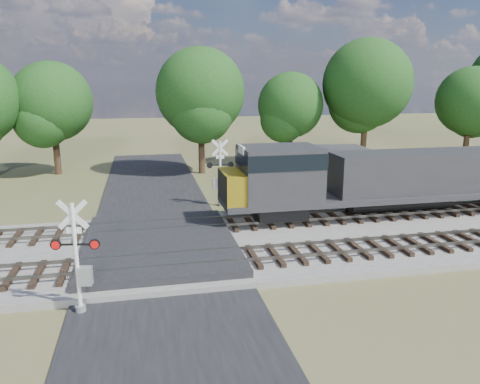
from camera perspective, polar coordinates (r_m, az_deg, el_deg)
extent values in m
plane|color=#47502A|center=(22.44, -9.61, -7.65)|extent=(160.00, 160.00, 0.00)
cube|color=gray|center=(25.20, 13.75, -5.09)|extent=(140.00, 10.00, 0.30)
cube|color=black|center=(22.43, -9.61, -7.55)|extent=(7.00, 60.00, 0.08)
cube|color=#262628|center=(22.80, -9.70, -6.46)|extent=(7.00, 9.00, 0.62)
cube|color=black|center=(20.60, -3.77, -8.30)|extent=(44.00, 2.60, 0.18)
cube|color=#5D5850|center=(22.39, 17.35, -6.63)|extent=(140.00, 0.08, 0.15)
cube|color=#5D5850|center=(23.57, 15.67, -5.49)|extent=(140.00, 0.08, 0.15)
cube|color=black|center=(25.27, -5.41, -4.12)|extent=(44.00, 2.60, 0.18)
cube|color=#5D5850|center=(26.62, 12.16, -3.08)|extent=(140.00, 0.08, 0.15)
cube|color=#5D5850|center=(27.88, 10.97, -2.26)|extent=(140.00, 0.08, 0.15)
cylinder|color=silver|center=(17.20, -19.30, -7.79)|extent=(0.14, 0.14, 4.04)
cylinder|color=gray|center=(17.94, -18.82, -13.37)|extent=(0.36, 0.36, 0.30)
cube|color=silver|center=(16.69, -19.74, -2.61)|extent=(1.05, 0.22, 1.06)
cube|color=silver|center=(16.69, -19.74, -2.61)|extent=(1.05, 0.22, 1.06)
cube|color=silver|center=(16.85, -19.58, -4.43)|extent=(0.50, 0.11, 0.22)
cube|color=black|center=(17.01, -19.45, -6.05)|extent=(1.60, 0.33, 0.06)
cylinder|color=red|center=(17.21, -21.55, -6.00)|extent=(0.38, 0.16, 0.36)
cylinder|color=red|center=(16.83, -17.30, -6.09)|extent=(0.38, 0.16, 0.36)
cube|color=gray|center=(17.35, -18.33, -9.69)|extent=(0.50, 0.38, 0.66)
cylinder|color=silver|center=(30.13, -2.42, 2.23)|extent=(0.15, 0.15, 4.23)
cylinder|color=gray|center=(30.57, -2.38, -1.36)|extent=(0.38, 0.38, 0.32)
cube|color=silver|center=(29.84, -2.45, 5.42)|extent=(1.11, 0.07, 1.11)
cube|color=silver|center=(29.84, -2.45, 5.42)|extent=(1.11, 0.07, 1.11)
cube|color=silver|center=(29.93, -2.44, 4.32)|extent=(0.53, 0.04, 0.23)
cube|color=black|center=(30.02, -2.43, 3.32)|extent=(1.69, 0.10, 0.06)
cylinder|color=red|center=(30.12, -1.13, 3.37)|extent=(0.38, 0.11, 0.38)
cylinder|color=red|center=(29.93, -3.73, 3.27)|extent=(0.38, 0.11, 0.38)
cube|color=gray|center=(30.22, -2.90, 1.03)|extent=(0.48, 0.33, 0.69)
cube|color=#4B3320|center=(35.75, 11.70, 2.66)|extent=(4.46, 4.46, 2.86)
cube|color=#2F2F32|center=(35.50, 11.82, 5.08)|extent=(4.91, 4.91, 0.20)
cylinder|color=black|center=(43.24, -21.50, 5.15)|extent=(0.56, 0.56, 4.77)
sphere|color=#173310|center=(42.90, -21.95, 10.20)|extent=(6.68, 6.68, 6.68)
cylinder|color=black|center=(40.81, -4.73, 6.02)|extent=(0.56, 0.56, 5.36)
sphere|color=#173310|center=(40.47, -4.85, 12.05)|extent=(7.51, 7.51, 7.51)
cylinder|color=black|center=(44.94, 6.07, 6.05)|extent=(0.56, 0.56, 4.36)
sphere|color=#173310|center=(44.62, 6.19, 10.49)|extent=(6.10, 6.10, 6.10)
cylinder|color=black|center=(46.10, 14.87, 6.81)|extent=(0.56, 0.56, 5.87)
sphere|color=#173310|center=(45.81, 15.24, 12.65)|extent=(8.22, 8.22, 8.22)
cylinder|color=black|center=(50.58, 25.89, 5.76)|extent=(0.56, 0.56, 4.62)
sphere|color=#173310|center=(50.29, 26.33, 9.93)|extent=(6.47, 6.47, 6.47)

